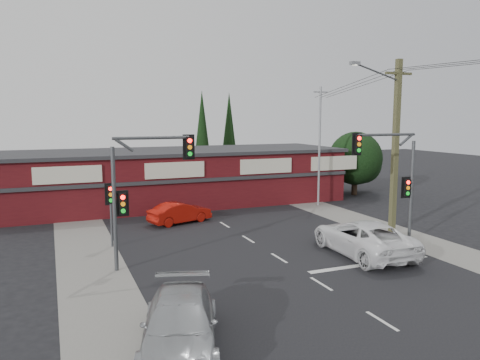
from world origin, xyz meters
name	(u,v)px	position (x,y,z in m)	size (l,w,h in m)	color
ground	(288,264)	(0.00, 0.00, 0.00)	(120.00, 120.00, 0.00)	black
road_strip	(246,238)	(0.00, 5.00, 0.01)	(14.00, 70.00, 0.01)	black
verge_left	(88,255)	(-8.50, 5.00, 0.01)	(3.00, 70.00, 0.02)	gray
verge_right	(370,225)	(8.50, 5.00, 0.01)	(3.00, 70.00, 0.02)	gray
stop_line	(370,264)	(3.50, -1.50, 0.01)	(6.50, 0.35, 0.01)	silver
white_suv	(363,237)	(4.13, -0.04, 0.86)	(2.85, 6.19, 1.72)	white
silver_suv	(180,325)	(-6.73, -5.99, 0.78)	(2.18, 5.35, 1.55)	#ACAFB2
red_sedan	(180,213)	(-2.46, 10.09, 0.68)	(1.43, 4.10, 1.35)	#AF140A
lane_dashes	(263,248)	(0.00, 2.80, 0.01)	(0.12, 43.20, 0.01)	silver
shop_building	(175,176)	(-0.99, 16.99, 2.13)	(27.30, 8.40, 4.22)	#460E12
tree_cluster	(354,161)	(14.69, 15.44, 2.90)	(5.90, 5.10, 5.50)	#2D2116
conifer_near	(202,130)	(3.50, 24.00, 5.48)	(1.80, 1.80, 9.25)	#2D2116
conifer_far	(229,130)	(7.00, 26.00, 5.48)	(1.80, 1.80, 9.25)	#2D2116
traffic_mast_left	(139,182)	(-6.43, 2.00, 3.93)	(3.77, 0.27, 5.97)	#47494C
traffic_mast_right	(395,171)	(6.86, 1.00, 3.95)	(3.96, 0.27, 5.97)	#47494C
pedestal_signal	(111,202)	(-7.20, 6.01, 2.41)	(0.55, 0.27, 3.38)	#47494C
utility_pole	(394,141)	(8.36, 2.99, 5.40)	(4.38, 0.59, 10.00)	brown
steel_pole	(319,144)	(9.00, 12.00, 4.70)	(1.20, 0.16, 9.00)	gray
power_lines	(480,67)	(8.47, -2.47, 9.04)	(2.01, 29.00, 1.22)	black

